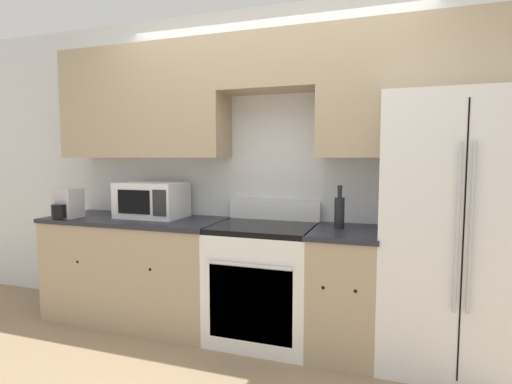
{
  "coord_description": "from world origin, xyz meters",
  "views": [
    {
      "loc": [
        0.97,
        -2.52,
        1.39
      ],
      "look_at": [
        0.0,
        0.31,
        1.13
      ],
      "focal_mm": 28.0,
      "sensor_mm": 36.0,
      "label": 1
    }
  ],
  "objects": [
    {
      "name": "refrigerator",
      "position": [
        1.36,
        0.38,
        0.9
      ],
      "size": [
        0.94,
        0.8,
        1.8
      ],
      "color": "white",
      "rests_on": "ground_plane"
    },
    {
      "name": "lower_cabinets_left",
      "position": [
        -1.08,
        0.31,
        0.44
      ],
      "size": [
        1.54,
        0.64,
        0.88
      ],
      "color": "tan",
      "rests_on": "ground_plane"
    },
    {
      "name": "lower_cabinets_right",
      "position": [
        0.67,
        0.31,
        0.44
      ],
      "size": [
        0.48,
        0.64,
        0.88
      ],
      "color": "tan",
      "rests_on": "ground_plane"
    },
    {
      "name": "coffee_maker",
      "position": [
        -1.62,
        0.12,
        0.99
      ],
      "size": [
        0.18,
        0.25,
        0.25
      ],
      "color": "#B7B7BC",
      "rests_on": "lower_cabinets_left"
    },
    {
      "name": "bottle",
      "position": [
        0.62,
        0.37,
        1.0
      ],
      "size": [
        0.07,
        0.07,
        0.31
      ],
      "color": "black",
      "rests_on": "lower_cabinets_right"
    },
    {
      "name": "wall_back",
      "position": [
        -0.0,
        0.57,
        1.56
      ],
      "size": [
        8.0,
        0.39,
        2.6
      ],
      "color": "silver",
      "rests_on": "ground_plane"
    },
    {
      "name": "oven_range",
      "position": [
        0.06,
        0.31,
        0.45
      ],
      "size": [
        0.76,
        0.65,
        1.04
      ],
      "color": "white",
      "rests_on": "ground_plane"
    },
    {
      "name": "microwave",
      "position": [
        -0.96,
        0.39,
        1.03
      ],
      "size": [
        0.55,
        0.38,
        0.3
      ],
      "color": "white",
      "rests_on": "lower_cabinets_left"
    },
    {
      "name": "ground_plane",
      "position": [
        0.0,
        0.0,
        0.0
      ],
      "size": [
        12.0,
        12.0,
        0.0
      ],
      "primitive_type": "plane",
      "color": "#937A5B"
    }
  ]
}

